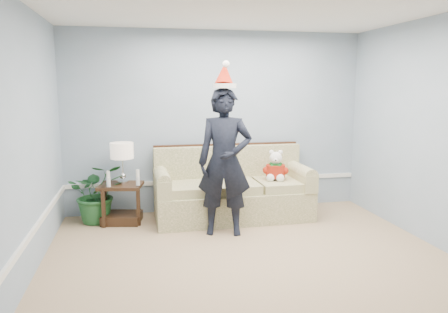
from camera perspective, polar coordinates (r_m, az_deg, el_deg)
name	(u,v)px	position (r m, az deg, el deg)	size (l,w,h in m)	color
room_shell	(264,143)	(4.18, 5.23, 1.78)	(4.54, 5.04, 2.74)	tan
wainscot_trim	(140,208)	(5.34, -10.91, -6.57)	(4.49, 4.99, 0.06)	white
sofa	(232,192)	(6.34, 1.03, -4.68)	(2.21, 0.97, 1.03)	#5D6C33
side_table	(122,208)	(6.27, -13.22, -6.51)	(0.65, 0.57, 0.55)	#361F13
table_lamp	(122,152)	(6.18, -13.19, 0.53)	(0.32, 0.32, 0.56)	silver
candle_pair	(123,179)	(6.04, -13.03, -2.85)	(0.44, 0.06, 0.22)	silver
houseplant	(97,193)	(6.33, -16.23, -4.59)	(0.75, 0.65, 0.84)	#1D5126
man	(225,162)	(5.52, 0.10, -0.73)	(0.68, 0.45, 1.87)	black
santa_hat	(225,76)	(5.45, 0.07, 10.45)	(0.37, 0.39, 0.34)	white
teddy_bear	(276,169)	(6.34, 6.78, -1.65)	(0.35, 0.35, 0.44)	white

